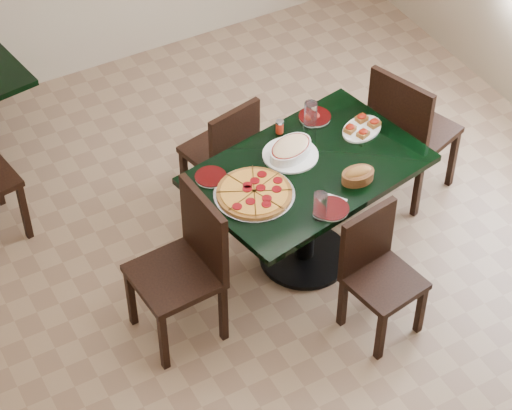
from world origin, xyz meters
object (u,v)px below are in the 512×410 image
chair_near (377,267)px  bruschetta_platter (362,127)px  chair_right (407,128)px  pepperoni_pizza (254,193)px  lasagna_casserole (291,150)px  bread_basket (358,175)px  main_table (307,190)px  chair_far (225,149)px  chair_left (188,260)px

chair_near → bruschetta_platter: bruschetta_platter is taller
chair_near → chair_right: chair_right is taller
chair_near → pepperoni_pizza: size_ratio=1.76×
pepperoni_pizza → bruschetta_platter: bearing=12.9°
lasagna_casserole → bread_basket: 0.43m
bread_basket → lasagna_casserole: bearing=125.3°
bread_basket → bruschetta_platter: bearing=57.3°
main_table → chair_far: chair_far is taller
pepperoni_pizza → lasagna_casserole: lasagna_casserole is taller
pepperoni_pizza → chair_near: bearing=-49.6°
chair_near → chair_right: (0.78, 0.83, 0.11)m
bread_basket → bruschetta_platter: size_ratio=0.60×
main_table → chair_near: 0.63m
chair_far → bread_basket: 1.04m
bruschetta_platter → main_table: bearing=174.8°
chair_near → chair_right: bearing=37.3°
chair_far → main_table: bearing=92.7°
chair_far → chair_right: (1.05, -0.47, 0.10)m
main_table → lasagna_casserole: 0.27m
main_table → lasagna_casserole: lasagna_casserole is taller
main_table → pepperoni_pizza: (-0.39, -0.06, 0.20)m
main_table → chair_far: size_ratio=1.78×
lasagna_casserole → bruschetta_platter: bearing=-20.4°
chair_right → pepperoni_pizza: bearing=83.5°
chair_far → bruschetta_platter: (0.64, -0.55, 0.32)m
lasagna_casserole → bread_basket: (0.22, -0.36, -0.01)m
main_table → chair_left: (-0.85, -0.14, -0.03)m
bread_basket → main_table: bearing=132.3°
lasagna_casserole → chair_left: bearing=178.8°
pepperoni_pizza → lasagna_casserole: (0.35, 0.19, 0.03)m
chair_near → pepperoni_pizza: bearing=120.9°
chair_right → bruschetta_platter: chair_right is taller
main_table → chair_right: bearing=2.6°
chair_far → bread_basket: size_ratio=4.04×
chair_near → chair_left: size_ratio=0.84×
chair_left → bread_basket: (1.03, -0.09, 0.25)m
main_table → bread_basket: (0.18, -0.23, 0.22)m
chair_far → chair_near: bearing=89.2°
chair_left → pepperoni_pizza: bearing=95.8°
pepperoni_pizza → bread_basket: 0.60m
chair_left → pepperoni_pizza: (0.46, 0.08, 0.23)m
chair_near → chair_left: bearing=143.4°
chair_far → bread_basket: (0.37, -0.91, 0.34)m
main_table → chair_right: (0.86, 0.21, -0.02)m
chair_far → pepperoni_pizza: 0.83m
chair_far → pepperoni_pizza: size_ratio=1.79×
chair_near → bread_basket: bread_basket is taller
chair_right → lasagna_casserole: size_ratio=2.86×
chair_far → chair_left: chair_left is taller
chair_right → bread_basket: chair_right is taller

